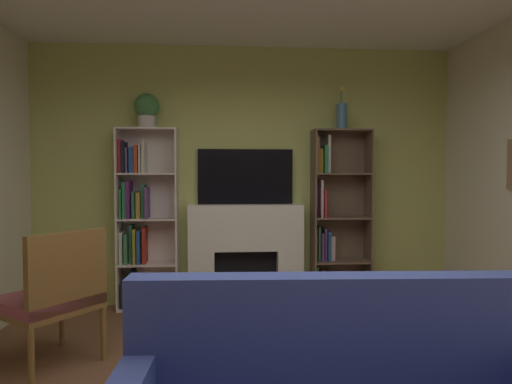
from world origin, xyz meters
TOP-DOWN VIEW (x-y plane):
  - wall_back_accent at (0.00, 2.64)m, footprint 4.74×0.06m
  - fireplace at (0.00, 2.50)m, footprint 1.35×0.53m
  - tv at (0.00, 2.58)m, footprint 1.04×0.06m
  - bookshelf_left at (-1.12, 2.51)m, footprint 0.63×0.28m
  - bookshelf_right at (0.97, 2.51)m, footprint 0.63×0.30m
  - potted_plant at (-1.05, 2.46)m, footprint 0.26×0.26m
  - vase_with_flowers at (1.05, 2.46)m, footprint 0.11×0.11m
  - armchair at (-1.51, 1.02)m, footprint 0.85×0.85m
  - coffee_table at (0.25, 0.08)m, footprint 0.73×0.41m

SIDE VIEW (x-z plane):
  - coffee_table at x=0.25m, z-range 0.14..0.57m
  - armchair at x=-1.51m, z-range 0.03..1.06m
  - fireplace at x=0.00m, z-range 0.03..1.14m
  - bookshelf_right at x=0.97m, z-range -0.04..1.89m
  - bookshelf_left at x=-1.12m, z-range 0.01..1.94m
  - tv at x=0.00m, z-range 1.11..1.72m
  - wall_back_accent at x=0.00m, z-range 0.00..2.85m
  - vase_with_flowers at x=1.05m, z-range 1.85..2.32m
  - potted_plant at x=-1.05m, z-range 1.95..2.31m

